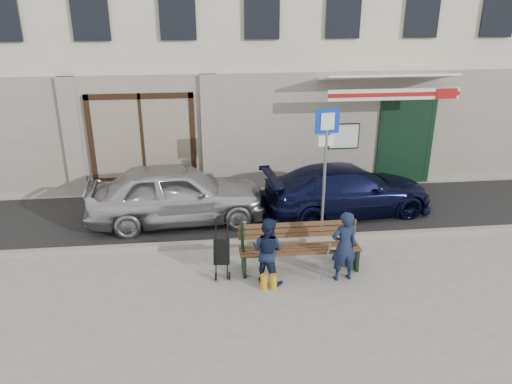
{
  "coord_description": "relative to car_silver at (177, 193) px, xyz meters",
  "views": [
    {
      "loc": [
        -1.6,
        -8.23,
        5.17
      ],
      "look_at": [
        -0.52,
        1.6,
        1.2
      ],
      "focal_mm": 35.0,
      "sensor_mm": 36.0,
      "label": 1
    }
  ],
  "objects": [
    {
      "name": "curb",
      "position": [
        2.28,
        -1.42,
        -0.66
      ],
      "size": [
        60.0,
        0.18,
        0.12
      ],
      "primitive_type": "cube",
      "color": "#9E9384",
      "rests_on": "ground"
    },
    {
      "name": "bench",
      "position": [
        2.45,
        -2.55,
        -0.26
      ],
      "size": [
        2.4,
        1.17,
        0.98
      ],
      "color": "brown",
      "rests_on": "ground"
    },
    {
      "name": "parking_sign",
      "position": [
        3.31,
        -1.02,
        1.25
      ],
      "size": [
        0.54,
        0.11,
        2.9
      ],
      "rotation": [
        0.0,
        0.0,
        0.12
      ],
      "color": "gray",
      "rests_on": "ground"
    },
    {
      "name": "car_silver",
      "position": [
        0.0,
        0.0,
        0.0
      ],
      "size": [
        4.33,
        1.99,
        1.44
      ],
      "primitive_type": "imported",
      "rotation": [
        0.0,
        0.0,
        1.64
      ],
      "color": "silver",
      "rests_on": "ground"
    },
    {
      "name": "woman",
      "position": [
        1.8,
        -2.95,
        -0.06
      ],
      "size": [
        0.81,
        0.78,
        1.32
      ],
      "primitive_type": "imported",
      "rotation": [
        0.0,
        0.0,
        2.53
      ],
      "color": "#151D39",
      "rests_on": "ground"
    },
    {
      "name": "car_navy",
      "position": [
        4.2,
        0.03,
        -0.11
      ],
      "size": [
        4.4,
        2.21,
        1.23
      ],
      "primitive_type": "imported",
      "rotation": [
        0.0,
        0.0,
        1.69
      ],
      "color": "black",
      "rests_on": "ground"
    },
    {
      "name": "man",
      "position": [
        3.25,
        -3.02,
        -0.01
      ],
      "size": [
        0.56,
        0.41,
        1.42
      ],
      "primitive_type": "imported",
      "rotation": [
        0.0,
        0.0,
        3.28
      ],
      "color": "#151E3A",
      "rests_on": "ground"
    },
    {
      "name": "ground",
      "position": [
        2.28,
        -2.92,
        -0.72
      ],
      "size": [
        80.0,
        80.0,
        0.0
      ],
      "primitive_type": "plane",
      "color": "#9E9991",
      "rests_on": "ground"
    },
    {
      "name": "stroller",
      "position": [
        0.95,
        -2.61,
        -0.25
      ],
      "size": [
        0.34,
        0.46,
        1.06
      ],
      "rotation": [
        0.0,
        0.0,
        -0.12
      ],
      "color": "black",
      "rests_on": "ground"
    },
    {
      "name": "asphalt_lane",
      "position": [
        2.28,
        0.18,
        -0.71
      ],
      "size": [
        60.0,
        3.2,
        0.01
      ],
      "primitive_type": "cube",
      "color": "#282828",
      "rests_on": "ground"
    }
  ]
}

